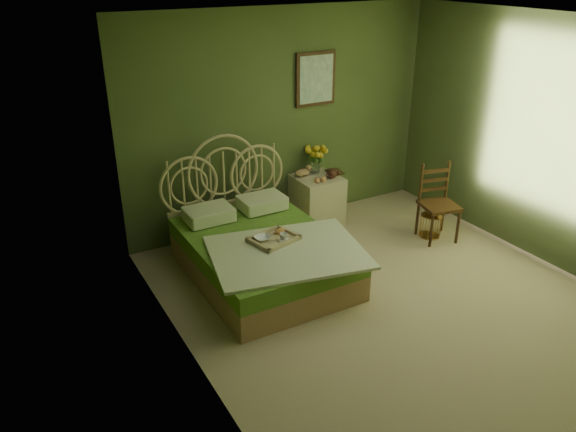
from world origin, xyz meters
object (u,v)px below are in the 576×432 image
nightstand (317,194)px  chair (435,198)px  birdcage (431,222)px  bed (261,251)px

nightstand → chair: (0.97, -1.07, 0.14)m
birdcage → chair: bearing=-40.8°
bed → nightstand: (1.23, 0.86, 0.08)m
bed → chair: 2.23m
nightstand → chair: nightstand is taller
nightstand → birdcage: size_ratio=2.75×
chair → birdcage: 0.32m
bed → chair: size_ratio=2.31×
nightstand → chair: 1.45m
birdcage → bed: bearing=174.9°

